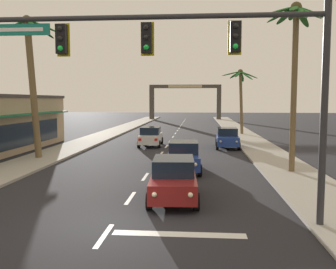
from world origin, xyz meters
name	(u,v)px	position (x,y,z in m)	size (l,w,h in m)	color
ground_plane	(111,226)	(0.00, 0.00, 0.00)	(220.00, 220.00, 0.00)	#232328
sidewalk_right	(259,147)	(7.80, 20.00, 0.07)	(3.20, 110.00, 0.14)	#9E998E
sidewalk_left	(76,146)	(-7.80, 20.00, 0.07)	(3.20, 110.00, 0.14)	#9E998E
lane_markings	(171,148)	(0.46, 19.50, 0.00)	(4.28, 87.53, 0.01)	silver
traffic_signal_mast	(203,58)	(2.88, 0.28, 5.28)	(10.95, 0.41, 7.15)	#2D2D33
sedan_lead_at_stop_bar	(174,179)	(1.77, 3.31, 0.85)	(2.11, 4.51, 1.68)	maroon
sedan_third_in_queue	(184,156)	(1.93, 9.42, 0.85)	(2.06, 4.49, 1.68)	navy
sedan_oncoming_far	(151,136)	(-1.40, 20.80, 0.85)	(2.02, 4.48, 1.68)	silver
sedan_parked_nearest_kerb	(227,138)	(5.19, 20.13, 0.85)	(2.05, 4.49, 1.68)	navy
palm_left_second	(31,66)	(-8.37, 12.81, 6.27)	(4.04, 4.17, 9.55)	brown
palm_right_second	(295,49)	(7.81, 9.15, 6.70)	(3.21, 3.19, 9.13)	brown
palm_right_farthest	(241,88)	(7.54, 32.07, 5.39)	(4.12, 3.83, 7.52)	brown
town_gateway_arch	(185,97)	(0.00, 65.15, 4.59)	(14.62, 0.90, 7.15)	#423D38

